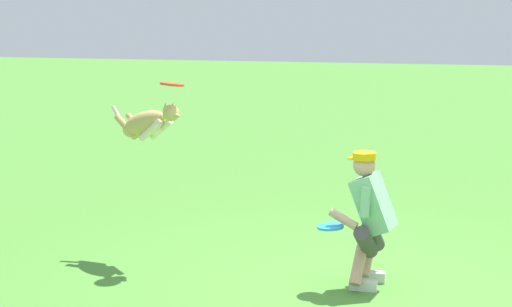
{
  "coord_description": "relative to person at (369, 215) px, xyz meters",
  "views": [
    {
      "loc": [
        -0.73,
        7.55,
        2.67
      ],
      "look_at": [
        1.15,
        -0.35,
        1.2
      ],
      "focal_mm": 58.7,
      "sensor_mm": 36.0,
      "label": 1
    }
  ],
  "objects": [
    {
      "name": "person",
      "position": [
        0.0,
        0.0,
        0.0
      ],
      "size": [
        0.64,
        0.66,
        1.29
      ],
      "rotation": [
        0.0,
        0.0,
        -0.19
      ],
      "color": "silver",
      "rests_on": "ground_plane"
    },
    {
      "name": "ground_plane",
      "position": [
        0.0,
        0.13,
        -0.7
      ],
      "size": [
        60.0,
        60.0,
        0.0
      ],
      "primitive_type": "plane",
      "color": "#498832"
    },
    {
      "name": "dog",
      "position": [
        2.37,
        -0.43,
        0.73
      ],
      "size": [
        0.96,
        0.55,
        0.49
      ],
      "rotation": [
        0.0,
        0.0,
        2.68
      ],
      "color": "tan"
    },
    {
      "name": "frisbee_held",
      "position": [
        0.34,
        0.18,
        -0.09
      ],
      "size": [
        0.33,
        0.33,
        0.04
      ],
      "primitive_type": "cylinder",
      "rotation": [
        -0.05,
        -0.03,
        4.28
      ],
      "color": "#2495F0",
      "rests_on": "person"
    },
    {
      "name": "frisbee_flying",
      "position": [
        2.03,
        -0.27,
        1.16
      ],
      "size": [
        0.3,
        0.3,
        0.06
      ],
      "primitive_type": "cylinder",
      "rotation": [
        -0.11,
        -0.03,
        1.81
      ],
      "color": "#E6491E"
    }
  ]
}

